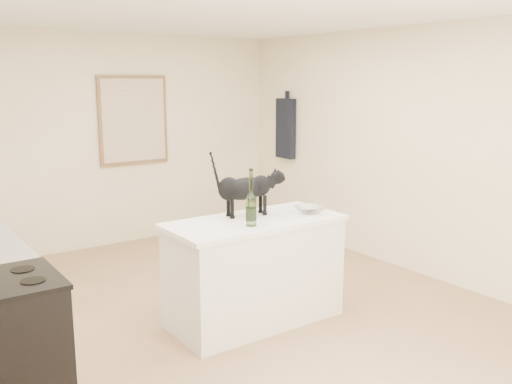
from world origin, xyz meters
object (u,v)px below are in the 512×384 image
Objects in this scene: wine_bottle at (251,201)px; glass_bowl at (309,210)px; black_cat at (246,192)px; stove at (9,356)px.

wine_bottle reaches higher than glass_bowl.
black_cat is at bearing 63.30° from wine_bottle.
stove is at bearing -172.63° from wine_bottle.
glass_bowl reaches higher than stove.
stove is 2.21× the size of wine_bottle.
wine_bottle is (-0.15, -0.31, -0.01)m from black_cat.
glass_bowl is at bearing 5.67° from wine_bottle.
glass_bowl is at bearing 6.93° from stove.
black_cat is 0.34m from wine_bottle.
stove is at bearing -153.89° from black_cat.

